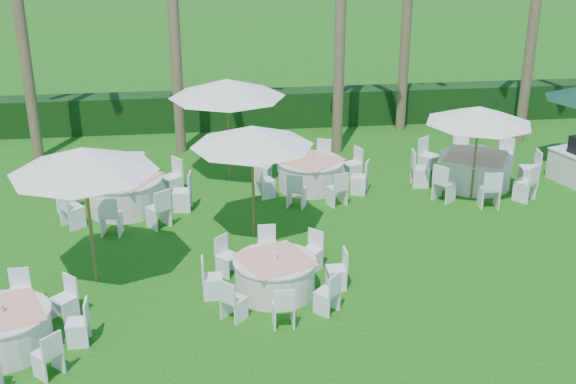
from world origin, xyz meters
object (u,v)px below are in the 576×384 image
at_px(banquet_table_d, 124,193).
at_px(banquet_table_f, 475,170).
at_px(umbrella_c, 227,88).
at_px(banquet_table_a, 4,329).
at_px(banquet_table_b, 275,275).
at_px(umbrella_d, 479,115).
at_px(banquet_table_e, 310,173).
at_px(umbrella_a, 83,160).
at_px(umbrella_b, 252,136).

distance_m(banquet_table_d, banquet_table_f, 9.22).
bearing_deg(umbrella_c, banquet_table_a, -118.72).
bearing_deg(banquet_table_d, umbrella_c, 34.57).
xyz_separation_m(banquet_table_b, umbrella_c, (-0.57, 6.38, 2.18)).
xyz_separation_m(banquet_table_b, banquet_table_d, (-3.26, 4.53, 0.06)).
height_order(umbrella_c, umbrella_d, umbrella_c).
bearing_deg(umbrella_c, banquet_table_d, -145.43).
bearing_deg(banquet_table_f, banquet_table_d, -176.94).
bearing_deg(banquet_table_b, banquet_table_d, 125.75).
bearing_deg(umbrella_d, banquet_table_e, 162.68).
relative_size(banquet_table_d, umbrella_a, 1.17).
relative_size(umbrella_a, umbrella_d, 1.06).
bearing_deg(banquet_table_e, umbrella_d, -17.32).
bearing_deg(banquet_table_d, banquet_table_f, 3.06).
distance_m(banquet_table_b, umbrella_b, 3.32).
bearing_deg(umbrella_a, umbrella_d, 19.74).
xyz_separation_m(banquet_table_a, umbrella_b, (4.60, 3.96, 2.03)).
bearing_deg(umbrella_a, umbrella_c, 61.51).
bearing_deg(banquet_table_e, banquet_table_b, -105.86).
relative_size(banquet_table_b, banquet_table_e, 0.94).
distance_m(banquet_table_b, banquet_table_d, 5.58).
distance_m(banquet_table_b, umbrella_d, 7.19).
relative_size(banquet_table_f, umbrella_b, 1.25).
bearing_deg(banquet_table_a, banquet_table_f, 30.62).
bearing_deg(umbrella_b, umbrella_a, -152.59).
relative_size(banquet_table_f, umbrella_c, 1.10).
relative_size(banquet_table_f, umbrella_d, 1.27).
xyz_separation_m(banquet_table_a, umbrella_d, (10.36, 5.50, 1.86)).
relative_size(banquet_table_a, banquet_table_b, 1.00).
relative_size(umbrella_c, umbrella_d, 1.16).
height_order(banquet_table_a, banquet_table_e, banquet_table_e).
relative_size(banquet_table_e, umbrella_c, 0.97).
bearing_deg(umbrella_c, umbrella_d, -19.94).
height_order(banquet_table_d, banquet_table_f, banquet_table_f).
height_order(banquet_table_a, umbrella_c, umbrella_c).
bearing_deg(umbrella_d, banquet_table_d, 177.61).
distance_m(banquet_table_a, banquet_table_f, 12.49).
bearing_deg(banquet_table_b, umbrella_c, 95.08).
bearing_deg(banquet_table_e, umbrella_c, 155.31).
height_order(banquet_table_d, umbrella_c, umbrella_c).
height_order(banquet_table_f, umbrella_a, umbrella_a).
bearing_deg(banquet_table_d, banquet_table_a, -104.70).
bearing_deg(umbrella_d, umbrella_c, 160.06).
xyz_separation_m(banquet_table_f, umbrella_a, (-9.50, -4.13, 2.16)).
bearing_deg(banquet_table_a, umbrella_c, 61.28).
relative_size(banquet_table_e, umbrella_d, 1.13).
height_order(banquet_table_b, umbrella_a, umbrella_a).
distance_m(umbrella_a, umbrella_d, 9.68).
bearing_deg(umbrella_b, umbrella_c, 95.55).
relative_size(banquet_table_f, umbrella_a, 1.20).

